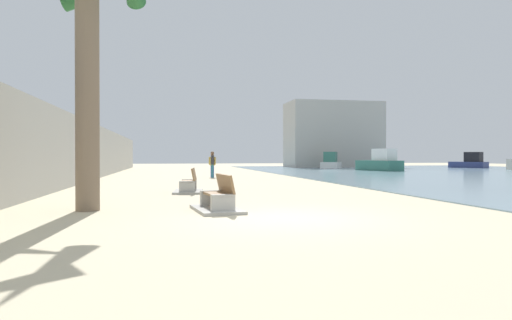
# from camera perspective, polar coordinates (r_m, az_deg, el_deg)

# --- Properties ---
(ground_plane) EXTENTS (120.00, 120.00, 0.00)m
(ground_plane) POSITION_cam_1_polar(r_m,az_deg,el_deg) (28.46, -5.69, -2.45)
(ground_plane) COLOR beige
(seawall) EXTENTS (0.80, 64.00, 3.48)m
(seawall) POSITION_cam_1_polar(r_m,az_deg,el_deg) (28.71, -20.77, 1.02)
(seawall) COLOR #ADAAA3
(seawall) RESTS_ON ground
(palm_tree) EXTENTS (3.51, 3.52, 7.30)m
(palm_tree) POSITION_cam_1_polar(r_m,az_deg,el_deg) (13.40, -20.59, 16.22)
(palm_tree) COLOR #7A6651
(palm_tree) RESTS_ON ground
(bench_near) EXTENTS (1.34, 2.21, 0.98)m
(bench_near) POSITION_cam_1_polar(r_m,az_deg,el_deg) (12.12, -4.85, -5.31)
(bench_near) COLOR #ADAAA3
(bench_near) RESTS_ON ground
(bench_far) EXTENTS (1.32, 2.21, 0.98)m
(bench_far) POSITION_cam_1_polar(r_m,az_deg,el_deg) (18.34, -8.46, -3.34)
(bench_far) COLOR #ADAAA3
(bench_far) RESTS_ON ground
(person_walking) EXTENTS (0.47, 0.32, 1.65)m
(person_walking) POSITION_cam_1_polar(r_m,az_deg,el_deg) (31.16, -5.53, -0.43)
(person_walking) COLOR navy
(person_walking) RESTS_ON ground
(person_standing) EXTENTS (0.24, 0.53, 1.78)m
(person_standing) POSITION_cam_1_polar(r_m,az_deg,el_deg) (30.68, -5.52, -0.27)
(person_standing) COLOR teal
(person_standing) RESTS_ON ground
(boat_far_left) EXTENTS (3.21, 5.10, 2.14)m
(boat_far_left) POSITION_cam_1_polar(r_m,az_deg,el_deg) (45.78, 15.40, -0.32)
(boat_far_left) COLOR #337060
(boat_far_left) RESTS_ON water_bay
(boat_far_right) EXTENTS (3.40, 4.51, 1.92)m
(boat_far_right) POSITION_cam_1_polar(r_m,az_deg,el_deg) (60.77, 25.37, -0.24)
(boat_far_right) COLOR navy
(boat_far_right) RESTS_ON water_bay
(boat_outer) EXTENTS (3.93, 5.07, 1.92)m
(boat_outer) POSITION_cam_1_polar(r_m,az_deg,el_deg) (54.28, 9.43, -0.28)
(boat_outer) COLOR white
(boat_outer) RESTS_ON water_bay
(harbor_building) EXTENTS (12.00, 6.00, 8.46)m
(harbor_building) POSITION_cam_1_polar(r_m,az_deg,el_deg) (60.27, 9.69, 3.13)
(harbor_building) COLOR #ADAAA3
(harbor_building) RESTS_ON ground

